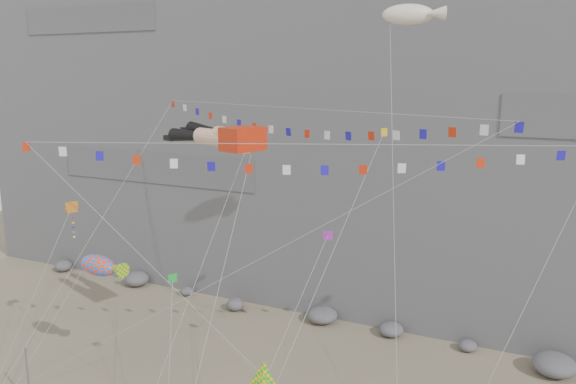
% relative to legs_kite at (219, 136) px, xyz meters
% --- Properties ---
extents(cliff, '(80.00, 28.00, 50.00)m').
position_rel_legs_kite_xyz_m(cliff, '(2.57, 26.67, 7.99)').
color(cliff, slate).
rests_on(cliff, ground).
extents(talus_boulders, '(60.00, 3.00, 1.20)m').
position_rel_legs_kite_xyz_m(talus_boulders, '(2.57, 11.67, -16.41)').
color(talus_boulders, slate).
rests_on(talus_boulders, ground).
extents(anchor_pole_left, '(0.12, 0.12, 4.12)m').
position_rel_legs_kite_xyz_m(anchor_pole_left, '(-9.68, -7.89, -14.95)').
color(anchor_pole_left, gray).
rests_on(anchor_pole_left, ground).
extents(legs_kite, '(9.29, 15.52, 21.06)m').
position_rel_legs_kite_xyz_m(legs_kite, '(0.00, 0.00, 0.00)').
color(legs_kite, red).
rests_on(legs_kite, ground).
extents(flag_banner_upper, '(30.08, 18.59, 27.69)m').
position_rel_legs_kite_xyz_m(flag_banner_upper, '(3.26, 4.71, 1.56)').
color(flag_banner_upper, red).
rests_on(flag_banner_upper, ground).
extents(flag_banner_lower, '(30.05, 12.06, 19.88)m').
position_rel_legs_kite_xyz_m(flag_banner_lower, '(6.52, -1.37, -0.02)').
color(flag_banner_lower, red).
rests_on(flag_banner_lower, ground).
extents(harlequin_kite, '(3.38, 6.89, 13.61)m').
position_rel_legs_kite_xyz_m(harlequin_kite, '(-10.06, -2.92, -5.04)').
color(harlequin_kite, red).
rests_on(harlequin_kite, ground).
extents(fish_windsock, '(5.57, 6.82, 10.88)m').
position_rel_legs_kite_xyz_m(fish_windsock, '(-7.25, -3.72, -8.46)').
color(fish_windsock, '#FF400D').
rests_on(fish_windsock, ground).
extents(delta_kite, '(3.22, 4.23, 8.18)m').
position_rel_legs_kite_xyz_m(delta_kite, '(7.51, -8.68, -10.56)').
color(delta_kite, yellow).
rests_on(delta_kite, ground).
extents(blimp_windsock, '(5.68, 13.28, 27.27)m').
position_rel_legs_kite_xyz_m(blimp_windsock, '(10.65, 4.20, 7.23)').
color(blimp_windsock, '#F0E0C5').
rests_on(blimp_windsock, ground).
extents(small_kite_a, '(1.28, 15.85, 21.89)m').
position_rel_legs_kite_xyz_m(small_kite_a, '(0.21, 2.73, -1.50)').
color(small_kite_a, orange).
rests_on(small_kite_a, ground).
extents(small_kite_b, '(2.72, 10.83, 15.32)m').
position_rel_legs_kite_xyz_m(small_kite_b, '(7.24, 0.22, -5.83)').
color(small_kite_b, '#AD21C4').
rests_on(small_kite_b, ground).
extents(small_kite_c, '(4.94, 7.77, 12.13)m').
position_rel_legs_kite_xyz_m(small_kite_c, '(-0.74, -4.44, -8.19)').
color(small_kite_c, green).
rests_on(small_kite_c, ground).
extents(small_kite_d, '(3.50, 17.66, 24.38)m').
position_rel_legs_kite_xyz_m(small_kite_d, '(9.38, 3.82, -0.14)').
color(small_kite_d, yellow).
rests_on(small_kite_d, ground).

